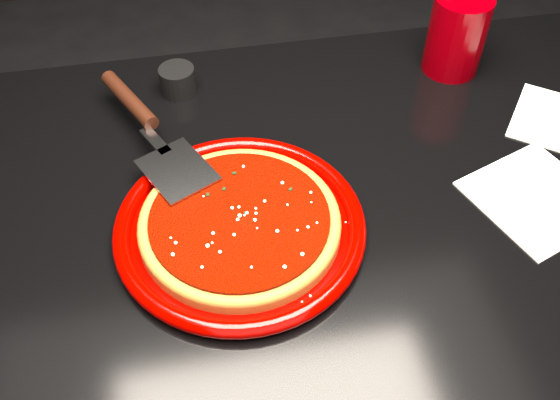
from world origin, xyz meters
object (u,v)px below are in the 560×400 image
(plate, at_px, (240,226))
(cup, at_px, (457,34))
(ramekin, at_px, (178,80))
(table, at_px, (293,342))
(pizza_server, at_px, (152,129))

(plate, xyz_separation_m, cup, (0.41, 0.30, 0.05))
(cup, relative_size, ramekin, 2.29)
(table, bearing_deg, ramekin, 115.69)
(ramekin, bearing_deg, cup, -2.53)
(table, xyz_separation_m, cup, (0.33, 0.27, 0.44))
(cup, xyz_separation_m, ramekin, (-0.47, 0.02, -0.04))
(table, xyz_separation_m, plate, (-0.08, -0.03, 0.39))
(plate, distance_m, pizza_server, 0.21)
(plate, relative_size, pizza_server, 0.96)
(cup, height_order, ramekin, cup)
(pizza_server, distance_m, cup, 0.53)
(table, bearing_deg, pizza_server, 140.15)
(plate, distance_m, cup, 0.51)
(table, relative_size, cup, 8.94)
(pizza_server, xyz_separation_m, cup, (0.51, 0.12, 0.02))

